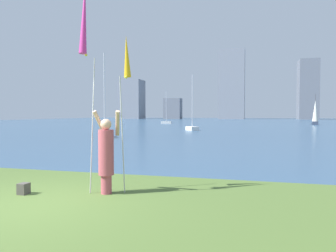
{
  "coord_description": "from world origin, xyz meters",
  "views": [
    {
      "loc": [
        4.14,
        -5.16,
        1.73
      ],
      "look_at": [
        0.75,
        7.56,
        1.22
      ],
      "focal_mm": 34.64,
      "sensor_mm": 36.0,
      "label": 1
    }
  ],
  "objects_px": {
    "sailboat_5": "(315,114)",
    "sailboat_2": "(192,128)",
    "bag": "(24,189)",
    "sailboat_6": "(166,122)",
    "person": "(106,153)",
    "sailboat_7": "(105,132)",
    "kite_flag_left": "(84,21)",
    "kite_flag_right": "(127,61)"
  },
  "relations": [
    {
      "from": "person",
      "to": "sailboat_7",
      "type": "distance_m",
      "value": 16.76
    },
    {
      "from": "person",
      "to": "bag",
      "type": "relative_size",
      "value": 7.6
    },
    {
      "from": "person",
      "to": "kite_flag_left",
      "type": "xyz_separation_m",
      "value": [
        -0.35,
        -0.25,
        2.76
      ]
    },
    {
      "from": "kite_flag_left",
      "to": "sailboat_5",
      "type": "xyz_separation_m",
      "value": [
        12.36,
        47.07,
        -1.96
      ]
    },
    {
      "from": "person",
      "to": "sailboat_6",
      "type": "relative_size",
      "value": 0.33
    },
    {
      "from": "sailboat_2",
      "to": "sailboat_6",
      "type": "relative_size",
      "value": 1.04
    },
    {
      "from": "sailboat_6",
      "to": "sailboat_7",
      "type": "height_order",
      "value": "sailboat_7"
    },
    {
      "from": "person",
      "to": "sailboat_2",
      "type": "bearing_deg",
      "value": 80.42
    },
    {
      "from": "sailboat_6",
      "to": "sailboat_7",
      "type": "bearing_deg",
      "value": -82.92
    },
    {
      "from": "bag",
      "to": "sailboat_6",
      "type": "relative_size",
      "value": 0.04
    },
    {
      "from": "person",
      "to": "sailboat_6",
      "type": "distance_m",
      "value": 47.53
    },
    {
      "from": "person",
      "to": "sailboat_6",
      "type": "height_order",
      "value": "sailboat_6"
    },
    {
      "from": "sailboat_2",
      "to": "sailboat_5",
      "type": "bearing_deg",
      "value": 53.81
    },
    {
      "from": "kite_flag_right",
      "to": "sailboat_7",
      "type": "height_order",
      "value": "sailboat_7"
    },
    {
      "from": "person",
      "to": "sailboat_2",
      "type": "xyz_separation_m",
      "value": [
        -3.05,
        26.24,
        -0.6
      ]
    },
    {
      "from": "kite_flag_right",
      "to": "sailboat_6",
      "type": "xyz_separation_m",
      "value": [
        -11.59,
        45.86,
        -2.6
      ]
    },
    {
      "from": "sailboat_2",
      "to": "sailboat_6",
      "type": "height_order",
      "value": "sailboat_2"
    },
    {
      "from": "sailboat_2",
      "to": "sailboat_5",
      "type": "distance_m",
      "value": 25.54
    },
    {
      "from": "kite_flag_left",
      "to": "sailboat_7",
      "type": "distance_m",
      "value": 17.14
    },
    {
      "from": "sailboat_7",
      "to": "sailboat_5",
      "type": "bearing_deg",
      "value": 58.62
    },
    {
      "from": "kite_flag_left",
      "to": "sailboat_5",
      "type": "distance_m",
      "value": 48.71
    },
    {
      "from": "bag",
      "to": "sailboat_6",
      "type": "distance_m",
      "value": 47.65
    },
    {
      "from": "kite_flag_left",
      "to": "kite_flag_right",
      "type": "height_order",
      "value": "kite_flag_left"
    },
    {
      "from": "sailboat_5",
      "to": "sailboat_6",
      "type": "distance_m",
      "value": 23.3
    },
    {
      "from": "bag",
      "to": "sailboat_2",
      "type": "relative_size",
      "value": 0.04
    },
    {
      "from": "sailboat_6",
      "to": "kite_flag_left",
      "type": "bearing_deg",
      "value": -76.8
    },
    {
      "from": "kite_flag_left",
      "to": "sailboat_7",
      "type": "xyz_separation_m",
      "value": [
        -7.02,
        15.29,
        -3.27
      ]
    },
    {
      "from": "sailboat_5",
      "to": "sailboat_2",
      "type": "bearing_deg",
      "value": -126.19
    },
    {
      "from": "bag",
      "to": "sailboat_6",
      "type": "bearing_deg",
      "value": 101.56
    },
    {
      "from": "sailboat_2",
      "to": "sailboat_5",
      "type": "height_order",
      "value": "sailboat_2"
    },
    {
      "from": "bag",
      "to": "sailboat_6",
      "type": "xyz_separation_m",
      "value": [
        -9.55,
        46.68,
        0.16
      ]
    },
    {
      "from": "sailboat_5",
      "to": "person",
      "type": "bearing_deg",
      "value": -104.39
    },
    {
      "from": "kite_flag_right",
      "to": "sailboat_6",
      "type": "distance_m",
      "value": 47.38
    },
    {
      "from": "sailboat_2",
      "to": "sailboat_7",
      "type": "distance_m",
      "value": 12.01
    },
    {
      "from": "kite_flag_right",
      "to": "sailboat_5",
      "type": "xyz_separation_m",
      "value": [
        11.66,
        46.51,
        -1.19
      ]
    },
    {
      "from": "kite_flag_left",
      "to": "person",
      "type": "bearing_deg",
      "value": 35.68
    },
    {
      "from": "kite_flag_left",
      "to": "sailboat_7",
      "type": "bearing_deg",
      "value": 114.66
    },
    {
      "from": "person",
      "to": "kite_flag_right",
      "type": "height_order",
      "value": "kite_flag_right"
    },
    {
      "from": "sailboat_2",
      "to": "person",
      "type": "bearing_deg",
      "value": -83.37
    },
    {
      "from": "kite_flag_right",
      "to": "bag",
      "type": "height_order",
      "value": "kite_flag_right"
    },
    {
      "from": "person",
      "to": "kite_flag_right",
      "type": "xyz_separation_m",
      "value": [
        0.35,
        0.31,
        1.99
      ]
    },
    {
      "from": "sailboat_2",
      "to": "sailboat_7",
      "type": "height_order",
      "value": "sailboat_7"
    }
  ]
}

